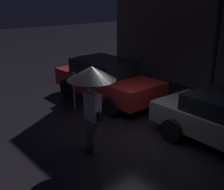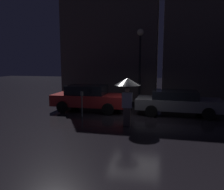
# 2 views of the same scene
# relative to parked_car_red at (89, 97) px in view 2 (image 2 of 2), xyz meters

# --- Properties ---
(ground_plane) EXTENTS (60.00, 60.00, 0.00)m
(ground_plane) POSITION_rel_parked_car_red_xyz_m (2.85, -1.39, -0.77)
(ground_plane) COLOR black
(building_facade_left) EXTENTS (7.14, 3.00, 8.71)m
(building_facade_left) POSITION_rel_parked_car_red_xyz_m (0.12, 5.11, 3.59)
(building_facade_left) COLOR #564C47
(building_facade_left) RESTS_ON ground
(parked_car_red) EXTENTS (4.22, 1.98, 1.47)m
(parked_car_red) POSITION_rel_parked_car_red_xyz_m (0.00, 0.00, 0.00)
(parked_car_red) COLOR maroon
(parked_car_red) RESTS_ON ground
(parked_car_grey) EXTENTS (4.45, 1.98, 1.29)m
(parked_car_grey) POSITION_rel_parked_car_red_xyz_m (4.92, 0.10, -0.08)
(parked_car_grey) COLOR slate
(parked_car_grey) RESTS_ON ground
(pedestrian_with_umbrella) EXTENTS (1.13, 1.13, 2.11)m
(pedestrian_with_umbrella) POSITION_rel_parked_car_red_xyz_m (2.63, -2.59, 0.93)
(pedestrian_with_umbrella) COLOR #66564C
(pedestrian_with_umbrella) RESTS_ON ground
(parking_meter) EXTENTS (0.12, 0.10, 1.30)m
(parking_meter) POSITION_rel_parked_car_red_xyz_m (0.11, -1.46, 0.04)
(parking_meter) COLOR #4C5154
(parking_meter) RESTS_ON ground
(street_lamp_near) EXTENTS (0.44, 0.44, 4.92)m
(street_lamp_near) POSITION_rel_parked_car_red_xyz_m (2.64, 2.67, 2.67)
(street_lamp_near) COLOR black
(street_lamp_near) RESTS_ON ground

